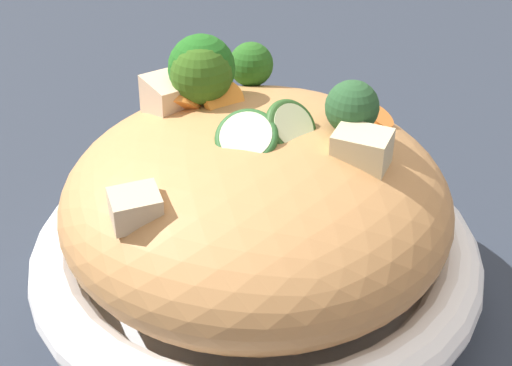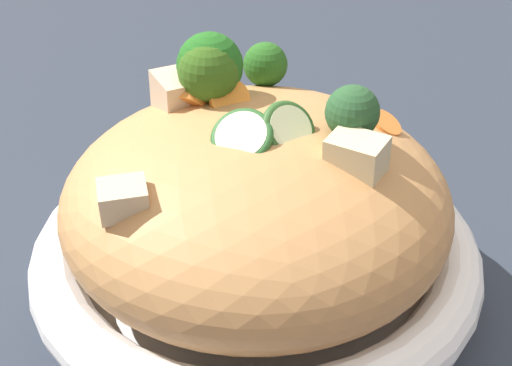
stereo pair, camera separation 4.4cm
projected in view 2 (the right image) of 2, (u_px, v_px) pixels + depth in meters
ground_plane at (256, 285)px, 0.50m from camera, size 3.00×3.00×0.00m
serving_bowl at (256, 255)px, 0.48m from camera, size 0.33×0.33×0.06m
noodle_heap at (256, 198)px, 0.45m from camera, size 0.27×0.27×0.12m
broccoli_florets at (239, 75)px, 0.45m from camera, size 0.15×0.13×0.07m
carrot_coins at (262, 107)px, 0.45m from camera, size 0.17×0.04×0.04m
zucchini_slices at (266, 133)px, 0.40m from camera, size 0.08×0.06×0.03m
chicken_chunks at (221, 129)px, 0.42m from camera, size 0.17×0.16×0.04m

